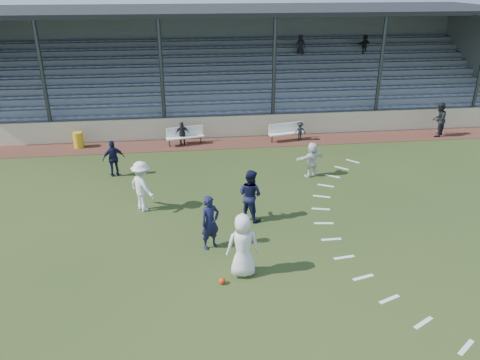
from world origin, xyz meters
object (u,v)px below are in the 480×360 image
at_px(bench_right, 286,130).
at_px(football, 222,281).
at_px(bench_left, 185,134).
at_px(trash_bin, 78,140).
at_px(player_white_lead, 243,245).
at_px(player_navy_lead, 210,222).
at_px(official, 439,120).

bearing_deg(bench_right, football, -122.70).
xyz_separation_m(bench_right, football, (-4.64, -12.54, -0.49)).
distance_m(bench_left, trash_bin, 5.56).
bearing_deg(football, player_white_lead, 32.19).
relative_size(trash_bin, player_navy_lead, 0.44).
distance_m(bench_left, official, 14.06).
bearing_deg(bench_left, trash_bin, 165.26).
height_order(trash_bin, official, official).
bearing_deg(player_white_lead, player_navy_lead, -65.82).
height_order(bench_left, player_navy_lead, player_navy_lead).
distance_m(bench_left, player_white_lead, 12.22).
height_order(football, official, official).
bearing_deg(trash_bin, player_navy_lead, -59.87).
bearing_deg(player_white_lead, official, -139.98).
bearing_deg(trash_bin, football, -63.38).
bearing_deg(bench_left, bench_right, -12.47).
distance_m(bench_right, player_white_lead, 12.76).
xyz_separation_m(football, official, (13.21, 12.21, 0.87)).
bearing_deg(bench_right, bench_left, 167.54).
distance_m(bench_right, trash_bin, 11.04).
relative_size(bench_right, official, 1.07).
xyz_separation_m(bench_left, official, (14.05, -0.34, 0.39)).
height_order(bench_left, official, official).
distance_m(bench_left, bench_right, 5.48).
relative_size(bench_left, official, 1.07).
height_order(bench_right, player_white_lead, player_white_lead).
relative_size(bench_left, trash_bin, 2.52).
bearing_deg(player_navy_lead, official, 8.39).
bearing_deg(football, player_navy_lead, 95.29).
bearing_deg(player_navy_lead, football, -113.41).
distance_m(trash_bin, official, 19.62).
relative_size(football, player_navy_lead, 0.11).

